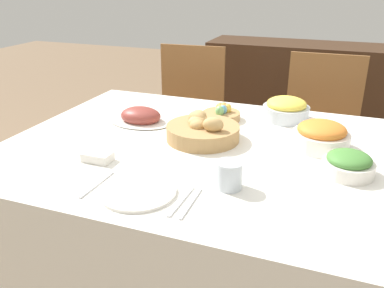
# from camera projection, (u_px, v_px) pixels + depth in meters

# --- Properties ---
(dining_table) EXTENTS (1.51, 1.18, 0.77)m
(dining_table) POSITION_uv_depth(u_px,v_px,m) (201.00, 229.00, 1.72)
(dining_table) COLOR silver
(dining_table) RESTS_ON ground
(chair_far_left) EXTENTS (0.45, 0.45, 0.97)m
(chair_far_left) POSITION_uv_depth(u_px,v_px,m) (187.00, 121.00, 2.60)
(chair_far_left) COLOR brown
(chair_far_left) RESTS_ON ground
(chair_far_right) EXTENTS (0.43, 0.43, 0.97)m
(chair_far_right) POSITION_uv_depth(u_px,v_px,m) (318.00, 137.00, 2.34)
(chair_far_right) COLOR brown
(chair_far_right) RESTS_ON ground
(sideboard) EXTENTS (1.36, 0.44, 0.91)m
(sideboard) POSITION_uv_depth(u_px,v_px,m) (296.00, 103.00, 3.16)
(sideboard) COLOR #3D2616
(sideboard) RESTS_ON ground
(bread_basket) EXTENTS (0.29, 0.29, 0.11)m
(bread_basket) POSITION_uv_depth(u_px,v_px,m) (202.00, 130.00, 1.61)
(bread_basket) COLOR #AD8451
(bread_basket) RESTS_ON dining_table
(egg_basket) EXTENTS (0.17, 0.17, 0.08)m
(egg_basket) POSITION_uv_depth(u_px,v_px,m) (222.00, 114.00, 1.84)
(egg_basket) COLOR #AD8451
(egg_basket) RESTS_ON dining_table
(ham_platter) EXTENTS (0.28, 0.20, 0.08)m
(ham_platter) POSITION_uv_depth(u_px,v_px,m) (141.00, 117.00, 1.81)
(ham_platter) COLOR silver
(ham_platter) RESTS_ON dining_table
(pineapple_bowl) EXTENTS (0.21, 0.21, 0.10)m
(pineapple_bowl) POSITION_uv_depth(u_px,v_px,m) (286.00, 109.00, 1.84)
(pineapple_bowl) COLOR silver
(pineapple_bowl) RESTS_ON dining_table
(green_salad_bowl) EXTENTS (0.17, 0.17, 0.08)m
(green_salad_bowl) POSITION_uv_depth(u_px,v_px,m) (348.00, 164.00, 1.33)
(green_salad_bowl) COLOR silver
(green_salad_bowl) RESTS_ON dining_table
(carrot_bowl) EXTENTS (0.21, 0.21, 0.11)m
(carrot_bowl) POSITION_uv_depth(u_px,v_px,m) (321.00, 136.00, 1.53)
(carrot_bowl) COLOR silver
(carrot_bowl) RESTS_ON dining_table
(dinner_plate) EXTENTS (0.24, 0.24, 0.01)m
(dinner_plate) POSITION_uv_depth(u_px,v_px,m) (138.00, 192.00, 1.23)
(dinner_plate) COLOR silver
(dinner_plate) RESTS_ON dining_table
(fork) EXTENTS (0.01, 0.18, 0.00)m
(fork) POSITION_uv_depth(u_px,v_px,m) (97.00, 184.00, 1.28)
(fork) COLOR silver
(fork) RESTS_ON dining_table
(knife) EXTENTS (0.01, 0.18, 0.00)m
(knife) POSITION_uv_depth(u_px,v_px,m) (181.00, 201.00, 1.19)
(knife) COLOR silver
(knife) RESTS_ON dining_table
(spoon) EXTENTS (0.01, 0.18, 0.00)m
(spoon) POSITION_uv_depth(u_px,v_px,m) (191.00, 203.00, 1.18)
(spoon) COLOR silver
(spoon) RESTS_ON dining_table
(drinking_cup) EXTENTS (0.08, 0.08, 0.09)m
(drinking_cup) POSITION_uv_depth(u_px,v_px,m) (229.00, 175.00, 1.25)
(drinking_cup) COLOR silver
(drinking_cup) RESTS_ON dining_table
(butter_dish) EXTENTS (0.10, 0.06, 0.03)m
(butter_dish) POSITION_uv_depth(u_px,v_px,m) (98.00, 157.00, 1.44)
(butter_dish) COLOR silver
(butter_dish) RESTS_ON dining_table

